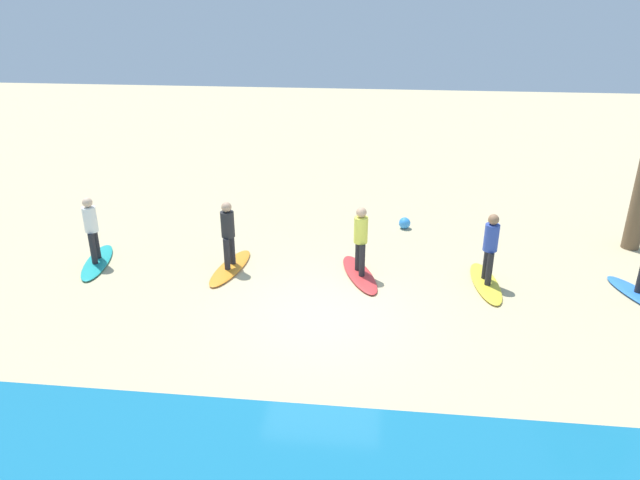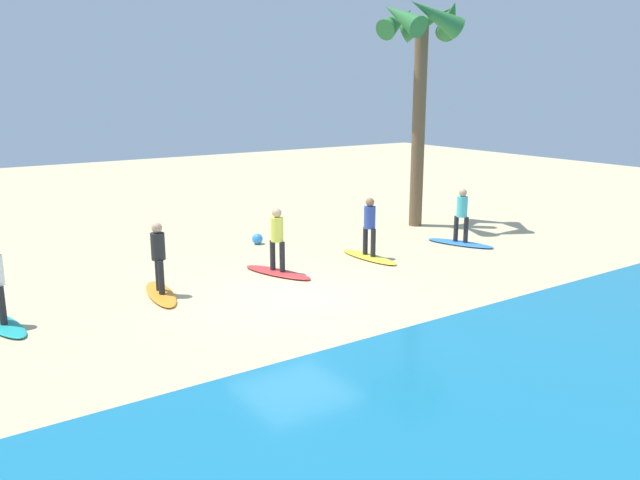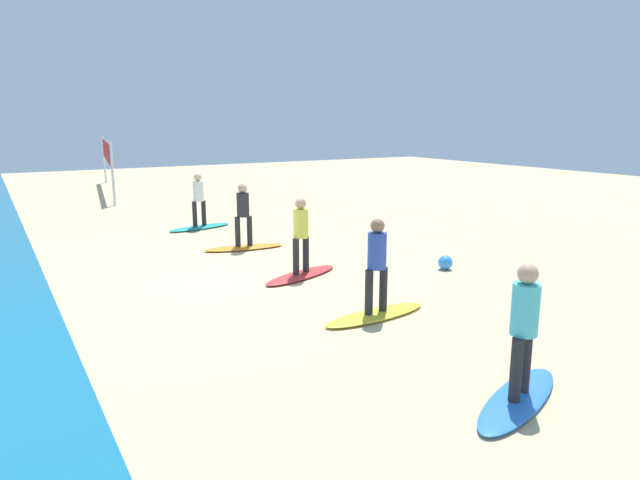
{
  "view_description": "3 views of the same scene",
  "coord_description": "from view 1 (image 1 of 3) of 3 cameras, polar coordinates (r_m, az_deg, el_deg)",
  "views": [
    {
      "loc": [
        -1.06,
        10.53,
        6.25
      ],
      "look_at": [
        0.26,
        -1.3,
        1.1
      ],
      "focal_mm": 32.63,
      "sensor_mm": 36.0,
      "label": 1
    },
    {
      "loc": [
        7.33,
        11.85,
        4.7
      ],
      "look_at": [
        -1.16,
        -0.64,
        1.06
      ],
      "focal_mm": 35.76,
      "sensor_mm": 36.0,
      "label": 2
    },
    {
      "loc": [
        -11.05,
        3.89,
        3.35
      ],
      "look_at": [
        -1.2,
        -1.94,
        0.91
      ],
      "focal_mm": 31.87,
      "sensor_mm": 36.0,
      "label": 3
    }
  ],
  "objects": [
    {
      "name": "surfer_teal",
      "position": [
        15.03,
        -21.54,
        1.39
      ],
      "size": [
        0.32,
        0.45,
        1.64
      ],
      "color": "#232328",
      "rests_on": "surfboard_teal"
    },
    {
      "name": "surfboard_yellow",
      "position": [
        13.92,
        15.93,
        -4.07
      ],
      "size": [
        0.72,
        2.14,
        0.09
      ],
      "primitive_type": "ellipsoid",
      "rotation": [
        0.0,
        0.0,
        1.65
      ],
      "color": "yellow",
      "rests_on": "ground"
    },
    {
      "name": "surfer_orange",
      "position": [
        13.86,
        -9.02,
        0.99
      ],
      "size": [
        0.32,
        0.46,
        1.64
      ],
      "color": "#232328",
      "rests_on": "surfboard_orange"
    },
    {
      "name": "ground_plane",
      "position": [
        12.29,
        0.52,
        -7.17
      ],
      "size": [
        60.0,
        60.0,
        0.0
      ],
      "primitive_type": "plane",
      "color": "#CCB789"
    },
    {
      "name": "surfer_yellow",
      "position": [
        13.51,
        16.38,
        -0.33
      ],
      "size": [
        0.32,
        0.46,
        1.64
      ],
      "color": "#232328",
      "rests_on": "surfboard_yellow"
    },
    {
      "name": "surfboard_teal",
      "position": [
        15.4,
        -21.0,
        -2.03
      ],
      "size": [
        0.98,
        2.17,
        0.09
      ],
      "primitive_type": "ellipsoid",
      "rotation": [
        0.0,
        0.0,
        1.78
      ],
      "color": "teal",
      "rests_on": "ground"
    },
    {
      "name": "surfboard_red",
      "position": [
        13.81,
        3.9,
        -3.36
      ],
      "size": [
        1.23,
        2.17,
        0.09
      ],
      "primitive_type": "ellipsoid",
      "rotation": [
        0.0,
        0.0,
        1.91
      ],
      "color": "red",
      "rests_on": "ground"
    },
    {
      "name": "beach_ball",
      "position": [
        16.63,
        8.3,
        1.66
      ],
      "size": [
        0.33,
        0.33,
        0.33
      ],
      "primitive_type": "sphere",
      "color": "#338CE5",
      "rests_on": "ground"
    },
    {
      "name": "surfboard_orange",
      "position": [
        14.26,
        -8.77,
        -2.7
      ],
      "size": [
        0.88,
        2.16,
        0.09
      ],
      "primitive_type": "ellipsoid",
      "rotation": [
        0.0,
        0.0,
        1.41
      ],
      "color": "orange",
      "rests_on": "ground"
    },
    {
      "name": "surfer_red",
      "position": [
        13.4,
        4.01,
        0.43
      ],
      "size": [
        0.32,
        0.44,
        1.64
      ],
      "color": "#232328",
      "rests_on": "surfboard_red"
    }
  ]
}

